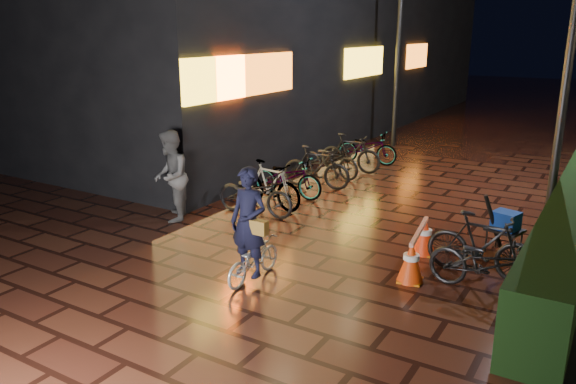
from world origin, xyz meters
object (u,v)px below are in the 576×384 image
Objects in this scene: cyclist at (251,240)px; cart_assembly at (505,223)px; traffic_barrier at (418,248)px; bystander_person at (171,176)px.

cyclist is 1.70× the size of cart_assembly.
cart_assembly is (1.01, 1.30, 0.21)m from traffic_barrier.
cyclist is 4.25m from cart_assembly.
traffic_barrier is (4.81, 0.29, -0.57)m from bystander_person.
cart_assembly is at bearing 70.97° from bystander_person.
cyclist reaches higher than cart_assembly.
cart_assembly is at bearing 52.04° from traffic_barrier.
cyclist is 1.12× the size of traffic_barrier.
traffic_barrier is 1.51× the size of cart_assembly.
bystander_person is 6.05m from cart_assembly.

